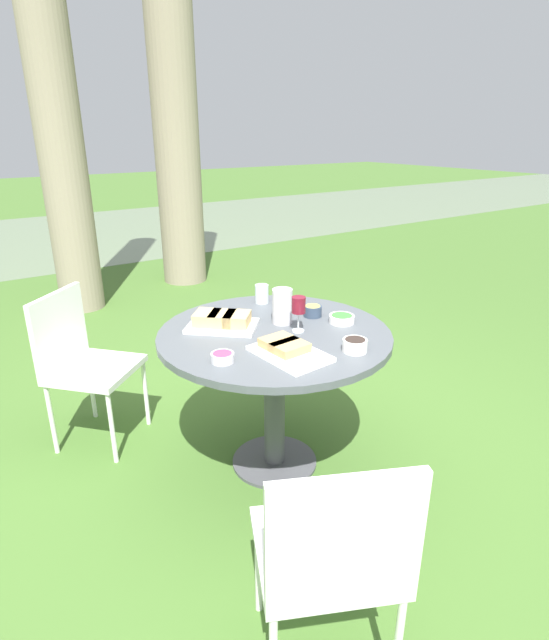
# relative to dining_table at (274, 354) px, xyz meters

# --- Properties ---
(ground_plane) EXTENTS (40.00, 40.00, 0.00)m
(ground_plane) POSITION_rel_dining_table_xyz_m (0.00, 0.00, -0.66)
(ground_plane) COLOR #446B2B
(river_strip) EXTENTS (40.00, 4.91, 0.01)m
(river_strip) POSITION_rel_dining_table_xyz_m (0.00, 7.20, -0.65)
(river_strip) COLOR #6B7F5B
(river_strip) RESTS_ON ground_plane
(tree_trunk_main) EXTENTS (0.50, 0.50, 4.17)m
(tree_trunk_main) POSITION_rel_dining_table_xyz_m (1.11, 3.57, 1.43)
(tree_trunk_main) COLOR gray
(tree_trunk_main) RESTS_ON ground_plane
(tree_trunk_far) EXTENTS (0.43, 0.43, 4.84)m
(tree_trunk_far) POSITION_rel_dining_table_xyz_m (-0.19, 3.25, 1.76)
(tree_trunk_far) COLOR gray
(tree_trunk_far) RESTS_ON ground_plane
(dining_table) EXTENTS (1.16, 1.16, 0.78)m
(dining_table) POSITION_rel_dining_table_xyz_m (0.00, 0.00, 0.00)
(dining_table) COLOR #4C4C51
(dining_table) RESTS_ON ground_plane
(chair_near_left) EXTENTS (0.61, 0.61, 0.89)m
(chair_near_left) POSITION_rel_dining_table_xyz_m (-0.76, 0.82, -0.13)
(chair_near_left) COLOR white
(chair_near_left) RESTS_ON ground_plane
(chair_near_right) EXTENTS (0.58, 0.57, 0.89)m
(chair_near_right) POSITION_rel_dining_table_xyz_m (-0.49, -1.04, -0.13)
(chair_near_right) COLOR white
(chair_near_right) RESTS_ON ground_plane
(water_pitcher) EXTENTS (0.11, 0.10, 0.18)m
(water_pitcher) POSITION_rel_dining_table_xyz_m (0.10, 0.07, 0.21)
(water_pitcher) COLOR silver
(water_pitcher) RESTS_ON dining_table
(wine_glass) EXTENTS (0.07, 0.07, 0.18)m
(wine_glass) POSITION_rel_dining_table_xyz_m (0.10, -0.07, 0.25)
(wine_glass) COLOR silver
(wine_glass) RESTS_ON dining_table
(platter_bread_main) EXTENTS (0.41, 0.40, 0.08)m
(platter_bread_main) POSITION_rel_dining_table_xyz_m (-0.19, 0.19, 0.16)
(platter_bread_main) COLOR white
(platter_bread_main) RESTS_ON dining_table
(platter_charcuterie) EXTENTS (0.26, 0.36, 0.06)m
(platter_charcuterie) POSITION_rel_dining_table_xyz_m (-0.11, -0.26, 0.15)
(platter_charcuterie) COLOR white
(platter_charcuterie) RESTS_ON dining_table
(bowl_fries) EXTENTS (0.10, 0.10, 0.06)m
(bowl_fries) POSITION_rel_dining_table_xyz_m (0.29, 0.06, 0.16)
(bowl_fries) COLOR #334256
(bowl_fries) RESTS_ON dining_table
(bowl_salad) EXTENTS (0.13, 0.13, 0.04)m
(bowl_salad) POSITION_rel_dining_table_xyz_m (0.35, -0.10, 0.15)
(bowl_salad) COLOR white
(bowl_salad) RESTS_ON dining_table
(bowl_olives) EXTENTS (0.11, 0.11, 0.06)m
(bowl_olives) POSITION_rel_dining_table_xyz_m (0.17, -0.40, 0.16)
(bowl_olives) COLOR white
(bowl_olives) RESTS_ON dining_table
(bowl_dip_red) EXTENTS (0.10, 0.10, 0.04)m
(bowl_dip_red) POSITION_rel_dining_table_xyz_m (-0.38, -0.16, 0.14)
(bowl_dip_red) COLOR silver
(bowl_dip_red) RESTS_ON dining_table
(cup_water_near) EXTENTS (0.08, 0.08, 0.11)m
(cup_water_near) POSITION_rel_dining_table_xyz_m (0.19, 0.40, 0.18)
(cup_water_near) COLOR silver
(cup_water_near) RESTS_ON dining_table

